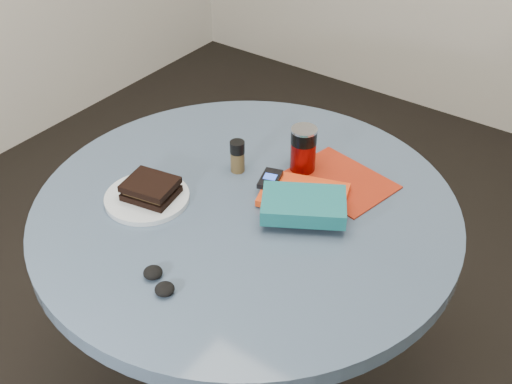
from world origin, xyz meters
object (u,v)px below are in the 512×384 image
Objects in this scene: headphones at (159,281)px; soda_can at (303,150)px; red_book at (304,195)px; mp3_player at (270,179)px; sandwich at (151,189)px; pepper_grinder at (237,156)px; table at (246,256)px; magazine at (340,181)px; plate at (147,198)px; novel at (304,205)px.

soda_can is at bearing 88.12° from headphones.
red_book is 0.09m from mp3_player.
sandwich is 1.54× the size of pepper_grinder.
sandwich reaches higher than table.
magazine is (0.13, 0.21, 0.17)m from table.
red_book is 1.93× the size of headphones.
soda_can is 1.17× the size of headphones.
soda_can is 0.12m from magazine.
novel is at bearing 24.91° from plate.
sandwich is 0.54× the size of magazine.
novel is (0.33, 0.15, 0.01)m from sandwich.
red_book is at bearing -95.82° from magazine.
mp3_player is at bearing -123.34° from magazine.
magazine is at bearing 45.00° from mp3_player.
magazine is at bearing 57.57° from table.
headphones reaches higher than plate.
soda_can is 0.64× the size of novel.
soda_can reaches higher than sandwich.
mp3_player is at bearing -7.46° from pepper_grinder.
sandwich is at bearing -148.86° from table.
plate is 1.06× the size of novel.
headphones reaches higher than magazine.
table is 0.25m from novel.
soda_can is 0.50× the size of magazine.
soda_can is (0.22, 0.31, 0.03)m from sandwich.
mp3_player is at bearing 45.21° from sandwich.
plate is 0.82× the size of magazine.
pepper_grinder reaches higher than magazine.
magazine is 0.54m from headphones.
plate is 0.40m from soda_can.
pepper_grinder is (-0.13, -0.10, -0.02)m from soda_can.
headphones is (0.01, -0.31, 0.17)m from table.
pepper_grinder is 0.11m from mp3_player.
soda_can is at bearing 54.11° from plate.
mp3_player is 0.40m from headphones.
red_book is at bearing -0.82° from pepper_grinder.
table is 11.59× the size of mp3_player.
table is 5.00× the size of plate.
pepper_grinder is 0.82× the size of headphones.
sandwich is 0.38m from soda_can.
table is 0.36m from headphones.
novel is 1.82× the size of headphones.
novel reaches higher than plate.
table is at bearing 31.14° from sandwich.
soda_can reaches higher than headphones.
pepper_grinder is at bearing 160.65° from red_book.
pepper_grinder is 0.20m from red_book.
novel is at bearing 24.59° from sandwich.
sandwich is (0.01, 0.01, 0.03)m from plate.
soda_can is at bearing 36.63° from pepper_grinder.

